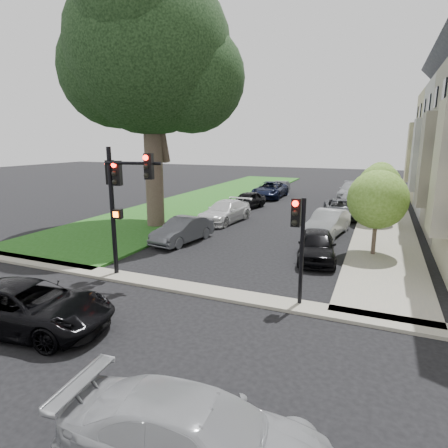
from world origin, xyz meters
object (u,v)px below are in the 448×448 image
at_px(car_parked_2, 340,209).
at_px(traffic_signal_secondary, 299,232).
at_px(car_parked_9, 281,187).
at_px(car_parked_7, 247,200).
at_px(small_tree_c, 381,176).
at_px(car_parked_8, 270,190).
at_px(car_parked_1, 328,223).
at_px(car_parked_4, 351,191).
at_px(car_cross_near, 28,307).
at_px(small_tree_a, 378,200).
at_px(eucalyptus, 148,52).
at_px(car_parked_6, 225,212).
at_px(traffic_signal_main, 120,189).
at_px(small_tree_b, 380,185).
at_px(car_cross_far, 198,440).
at_px(car_parked_5, 183,230).
at_px(car_parked_0, 317,245).
at_px(car_parked_3, 350,199).

bearing_deg(car_parked_2, traffic_signal_secondary, -99.91).
bearing_deg(car_parked_9, car_parked_7, -92.55).
height_order(small_tree_c, car_parked_8, small_tree_c).
bearing_deg(car_parked_9, car_parked_8, -93.37).
bearing_deg(car_parked_1, car_parked_4, 98.83).
bearing_deg(small_tree_c, car_cross_near, -108.42).
bearing_deg(car_parked_8, small_tree_a, -59.69).
distance_m(eucalyptus, car_parked_6, 11.25).
bearing_deg(traffic_signal_main, car_parked_7, 91.97).
bearing_deg(car_parked_2, car_parked_8, 124.39).
distance_m(eucalyptus, car_cross_near, 17.30).
bearing_deg(car_parked_4, traffic_signal_main, -103.88).
bearing_deg(car_parked_7, eucalyptus, -100.08).
relative_size(eucalyptus, car_parked_8, 2.77).
bearing_deg(small_tree_b, car_cross_far, -96.09).
relative_size(car_cross_far, car_parked_1, 1.07).
bearing_deg(eucalyptus, car_parked_8, 77.05).
distance_m(small_tree_a, traffic_signal_secondary, 7.55).
xyz_separation_m(car_cross_near, car_parked_8, (-0.65, 28.73, 0.07)).
bearing_deg(car_parked_9, car_parked_5, -91.47).
xyz_separation_m(small_tree_c, car_parked_0, (-2.50, -18.08, -1.80)).
distance_m(car_cross_far, car_parked_9, 35.84).
distance_m(car_parked_0, car_parked_4, 20.97).
relative_size(small_tree_b, car_parked_7, 0.98).
height_order(small_tree_c, car_parked_5, small_tree_c).
xyz_separation_m(car_parked_6, car_parked_8, (-0.25, 12.29, 0.05)).
bearing_deg(car_parked_2, small_tree_a, -85.32).
bearing_deg(small_tree_a, small_tree_b, 90.00).
bearing_deg(car_parked_6, car_parked_2, 39.90).
bearing_deg(car_parked_6, small_tree_c, 57.30).
bearing_deg(car_parked_7, traffic_signal_secondary, -53.88).
bearing_deg(car_cross_far, car_parked_3, -5.29).
bearing_deg(small_tree_c, eucalyptus, -132.22).
height_order(eucalyptus, car_cross_near, eucalyptus).
xyz_separation_m(small_tree_b, car_cross_far, (-2.39, -22.40, -2.02)).
distance_m(car_cross_far, car_parked_1, 18.03).
bearing_deg(small_tree_b, car_parked_6, -161.13).
relative_size(eucalyptus, small_tree_a, 3.73).
bearing_deg(car_parked_3, car_parked_1, -91.42).
bearing_deg(eucalyptus, car_parked_7, 68.29).
xyz_separation_m(car_parked_4, car_parked_5, (-7.38, -20.71, -0.08)).
relative_size(car_parked_7, car_parked_9, 1.07).
distance_m(car_parked_3, car_parked_8, 8.22).
distance_m(car_parked_8, car_parked_9, 3.72).
xyz_separation_m(traffic_signal_main, car_parked_9, (-0.40, 27.60, -3.08)).
bearing_deg(small_tree_a, car_parked_4, 97.64).
xyz_separation_m(car_parked_4, car_parked_7, (-7.58, -9.22, -0.07)).
bearing_deg(car_parked_4, car_parked_5, -108.70).
xyz_separation_m(small_tree_a, traffic_signal_main, (-9.58, -7.15, 0.88)).
distance_m(car_cross_far, car_parked_6, 20.44).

